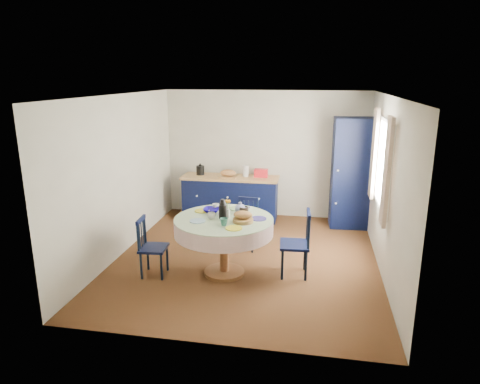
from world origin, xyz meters
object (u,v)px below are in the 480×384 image
(mug_c, at_px, (244,210))
(chair_right, at_px, (297,243))
(pantry_cabinet, at_px, (351,173))
(chair_left, at_px, (151,246))
(dining_table, at_px, (224,227))
(cobalt_bowl, at_px, (212,210))
(mug_d, at_px, (216,207))
(kitchen_counter, at_px, (230,197))
(chair_far, at_px, (246,223))
(mug_a, at_px, (211,216))
(mug_b, at_px, (224,222))

(mug_c, bearing_deg, chair_right, -6.79)
(pantry_cabinet, xyz_separation_m, chair_left, (-2.90, -2.64, -0.59))
(dining_table, bearing_deg, cobalt_bowl, 135.02)
(pantry_cabinet, relative_size, mug_d, 21.15)
(kitchen_counter, height_order, pantry_cabinet, pantry_cabinet)
(chair_far, distance_m, mug_a, 1.21)
(pantry_cabinet, relative_size, cobalt_bowl, 8.14)
(mug_b, bearing_deg, mug_a, 134.07)
(kitchen_counter, relative_size, chair_right, 1.99)
(chair_far, relative_size, mug_c, 6.28)
(chair_left, distance_m, chair_far, 1.70)
(pantry_cabinet, xyz_separation_m, mug_b, (-1.82, -2.72, -0.13))
(pantry_cabinet, xyz_separation_m, dining_table, (-1.88, -2.43, -0.31))
(cobalt_bowl, bearing_deg, mug_d, 80.12)
(chair_far, xyz_separation_m, mug_d, (-0.36, -0.65, 0.46))
(chair_left, relative_size, cobalt_bowl, 3.40)
(mug_c, bearing_deg, chair_left, -159.78)
(dining_table, height_order, mug_a, dining_table)
(mug_b, height_order, cobalt_bowl, mug_b)
(chair_far, height_order, mug_d, mug_d)
(pantry_cabinet, relative_size, chair_far, 2.44)
(chair_left, bearing_deg, mug_c, -74.42)
(chair_right, distance_m, cobalt_bowl, 1.32)
(chair_right, bearing_deg, kitchen_counter, -152.59)
(kitchen_counter, bearing_deg, mug_a, -85.00)
(cobalt_bowl, bearing_deg, mug_c, 1.54)
(dining_table, bearing_deg, mug_b, -78.69)
(mug_a, xyz_separation_m, mug_b, (0.23, -0.24, 0.01))
(chair_right, height_order, cobalt_bowl, chair_right)
(chair_left, relative_size, mug_b, 7.79)
(mug_c, distance_m, mug_d, 0.47)
(pantry_cabinet, xyz_separation_m, chair_far, (-1.74, -1.41, -0.60))
(pantry_cabinet, height_order, mug_d, pantry_cabinet)
(chair_far, distance_m, mug_b, 1.39)
(chair_right, xyz_separation_m, mug_a, (-1.19, -0.21, 0.40))
(kitchen_counter, distance_m, mug_b, 2.85)
(pantry_cabinet, height_order, mug_b, pantry_cabinet)
(kitchen_counter, height_order, mug_d, kitchen_counter)
(mug_a, height_order, mug_d, same)
(kitchen_counter, distance_m, mug_a, 2.58)
(dining_table, height_order, chair_left, dining_table)
(chair_right, relative_size, mug_a, 8.47)
(mug_c, bearing_deg, kitchen_counter, 106.40)
(mug_a, height_order, mug_c, mug_c)
(dining_table, bearing_deg, mug_a, -163.22)
(chair_far, relative_size, cobalt_bowl, 3.33)
(chair_far, bearing_deg, cobalt_bowl, -109.37)
(kitchen_counter, distance_m, mug_d, 2.17)
(mug_b, relative_size, mug_c, 0.82)
(dining_table, distance_m, chair_far, 1.07)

